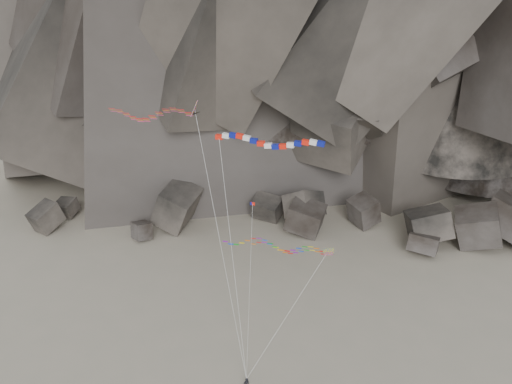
# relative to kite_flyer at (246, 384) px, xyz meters

# --- Properties ---
(ground) EXTENTS (260.00, 260.00, 0.00)m
(ground) POSITION_rel_kite_flyer_xyz_m (0.83, 3.90, -1.00)
(ground) COLOR gray
(ground) RESTS_ON ground
(boulder_field) EXTENTS (82.38, 15.56, 9.01)m
(boulder_field) POSITION_rel_kite_flyer_xyz_m (10.95, 37.89, 1.30)
(boulder_field) COLOR #47423F
(boulder_field) RESTS_ON ground
(kite_flyer) EXTENTS (0.82, 0.68, 2.00)m
(kite_flyer) POSITION_rel_kite_flyer_xyz_m (0.00, 0.00, 0.00)
(kite_flyer) COLOR black
(kite_flyer) RESTS_ON ground
(delta_kite) EXTENTS (14.60, 5.85, 27.77)m
(delta_kite) POSITION_rel_kite_flyer_xyz_m (-10.18, 5.23, 26.70)
(delta_kite) COLOR red
(delta_kite) RESTS_ON ground
(banner_kite) EXTENTS (10.79, 7.15, 24.13)m
(banner_kite) POSITION_rel_kite_flyer_xyz_m (1.43, 5.68, 24.09)
(banner_kite) COLOR red
(banner_kite) RESTS_ON ground
(parafoil_kite) EXTENTS (12.39, 8.16, 12.03)m
(parafoil_kite) POSITION_rel_kite_flyer_xyz_m (1.66, 7.76, 12.11)
(parafoil_kite) COLOR yellow
(parafoil_kite) RESTS_ON ground
(pennant_kite) EXTENTS (0.49, 4.51, 17.74)m
(pennant_kite) POSITION_rel_kite_flyer_xyz_m (0.04, 3.34, 13.91)
(pennant_kite) COLOR red
(pennant_kite) RESTS_ON ground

